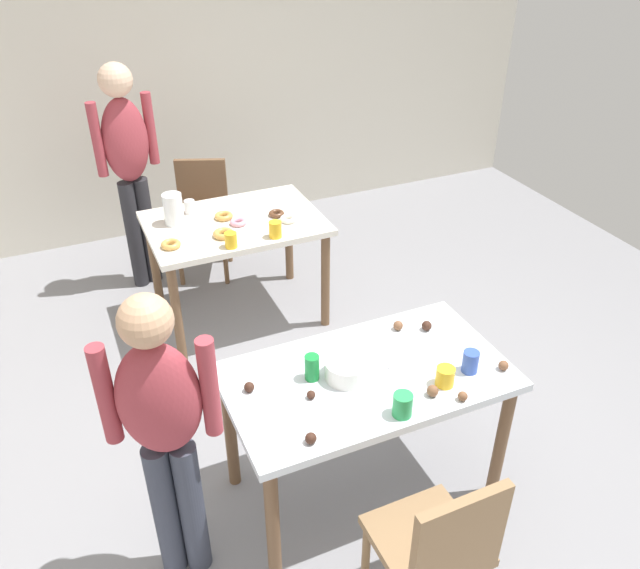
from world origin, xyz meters
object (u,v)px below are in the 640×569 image
chair_near_table (439,545)px  person_adult_far (128,158)px  chair_far_table (203,211)px  dining_table_near (366,391)px  person_girl_near (164,424)px  mixing_bowl (347,369)px  pitcher_far (173,209)px  soda_can (312,367)px  dining_table_far (235,235)px

chair_near_table → person_adult_far: 3.27m
chair_far_table → person_adult_far: 0.70m
dining_table_near → person_adult_far: person_adult_far is taller
person_girl_near → mixing_bowl: 0.84m
chair_near_table → pitcher_far: bearing=98.4°
chair_near_table → soda_can: soda_can is taller
chair_far_table → person_girl_near: bearing=-107.5°
chair_far_table → person_adult_far: bearing=-178.0°
dining_table_near → pitcher_far: pitcher_far is taller
chair_far_table → mixing_bowl: size_ratio=4.32×
dining_table_near → chair_near_table: size_ratio=1.47×
dining_table_near → person_adult_far: (-0.60, 2.45, 0.35)m
soda_can → person_adult_far: bearing=98.7°
chair_near_table → soda_can: bearing=102.1°
person_girl_near → soda_can: 0.70m
mixing_bowl → soda_can: 0.16m
person_adult_far → pitcher_far: (0.15, -0.61, -0.15)m
person_adult_far → soda_can: 2.41m
dining_table_far → soda_can: bearing=-95.3°
chair_near_table → person_girl_near: person_girl_near is taller
soda_can → mixing_bowl: bearing=-20.1°
dining_table_near → chair_near_table: (-0.07, -0.74, -0.15)m
mixing_bowl → pitcher_far: bearing=101.1°
person_girl_near → chair_far_table: bearing=72.5°
chair_near_table → pitcher_far: size_ratio=4.30×
dining_table_far → chair_far_table: (-0.04, 0.75, -0.15)m
chair_near_table → mixing_bowl: size_ratio=4.32×
dining_table_far → chair_near_table: chair_near_table is taller
chair_near_table → person_adult_far: bearing=99.6°
chair_far_table → dining_table_near: bearing=-87.2°
chair_far_table → person_girl_near: 2.68m
mixing_bowl → dining_table_near: bearing=-12.0°
person_adult_far → mixing_bowl: bearing=-78.1°
dining_table_far → mixing_bowl: size_ratio=5.60×
pitcher_far → person_adult_far: bearing=104.2°
person_girl_near → person_adult_far: 2.54m
chair_far_table → mixing_bowl: chair_far_table is taller
chair_far_table → person_girl_near: person_girl_near is taller
dining_table_far → chair_far_table: 0.76m
dining_table_near → mixing_bowl: size_ratio=6.37×
chair_near_table → chair_far_table: size_ratio=1.00×
dining_table_near → mixing_bowl: mixing_bowl is taller
chair_near_table → dining_table_near: bearing=84.9°
dining_table_near → person_girl_near: 0.95m
chair_far_table → person_adult_far: person_adult_far is taller
chair_near_table → chair_far_table: bearing=91.0°
person_girl_near → dining_table_near: bearing=4.2°
dining_table_far → person_girl_near: bearing=-115.0°
chair_far_table → pitcher_far: 0.79m
chair_far_table → pitcher_far: size_ratio=4.30×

